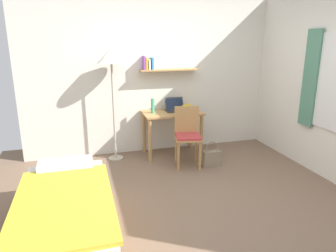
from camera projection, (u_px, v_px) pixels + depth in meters
name	position (u px, v px, depth m)	size (l,w,h in m)	color
ground_plane	(197.00, 204.00, 3.74)	(5.28, 5.28, 0.00)	brown
wall_back	(156.00, 76.00, 5.26)	(4.40, 0.27, 2.60)	silver
bed	(66.00, 216.00, 3.04)	(0.89, 1.84, 0.54)	#B2844C
desk	(172.00, 120.00, 5.20)	(0.96, 0.57, 0.74)	#B2844C
desk_chair	(188.00, 134.00, 4.78)	(0.47, 0.46, 0.91)	#B2844C
standing_lamp	(111.00, 61.00, 4.70)	(0.44, 0.44, 1.78)	#B2A893
laptop	(175.00, 107.00, 5.24)	(0.32, 0.24, 0.22)	#2D2D33
water_bottle	(153.00, 106.00, 5.07)	(0.06, 0.06, 0.24)	#42A87F
book_stack	(188.00, 108.00, 5.28)	(0.19, 0.24, 0.09)	orange
handbag	(212.00, 158.00, 4.82)	(0.28, 0.11, 0.39)	gray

